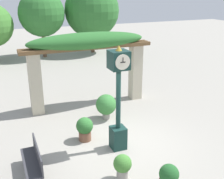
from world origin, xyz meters
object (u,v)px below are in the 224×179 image
object	(u,v)px
potted_plant_near_left	(169,178)
potted_plant_far_right	(122,166)
park_bench	(34,161)
potted_plant_near_right	(85,128)
potted_plant_far_left	(106,105)
pedestal_clock	(118,98)

from	to	relation	value
potted_plant_near_left	potted_plant_far_right	size ratio (longest dim) A/B	1.04
potted_plant_near_left	park_bench	bearing A→B (deg)	146.84
potted_plant_near_right	potted_plant_far_left	distance (m)	1.77
potted_plant_near_right	park_bench	distance (m)	2.25
pedestal_clock	potted_plant_far_right	bearing A→B (deg)	-109.55
potted_plant_far_right	pedestal_clock	bearing A→B (deg)	70.45
pedestal_clock	potted_plant_far_left	bearing A→B (deg)	78.62
potted_plant_far_left	potted_plant_far_right	xyz separation A→B (m)	(-0.96, -3.62, -0.16)
park_bench	potted_plant_near_left	bearing A→B (deg)	56.84
park_bench	potted_plant_near_right	bearing A→B (deg)	124.79
pedestal_clock	potted_plant_far_left	xyz separation A→B (m)	(0.43, 2.11, -1.14)
potted_plant_far_left	potted_plant_far_right	world-z (taller)	potted_plant_far_left
potted_plant_near_left	park_bench	xyz separation A→B (m)	(-3.01, 1.97, 0.05)
pedestal_clock	potted_plant_near_right	size ratio (longest dim) A/B	4.05
pedestal_clock	potted_plant_near_left	size ratio (longest dim) A/B	4.30
pedestal_clock	park_bench	distance (m)	3.00
potted_plant_near_left	park_bench	distance (m)	3.60
pedestal_clock	potted_plant_far_left	size ratio (longest dim) A/B	3.29
potted_plant_far_right	park_bench	world-z (taller)	park_bench
pedestal_clock	park_bench	xyz separation A→B (m)	(-2.68, -0.41, -1.29)
pedestal_clock	park_bench	size ratio (longest dim) A/B	2.11
potted_plant_far_left	potted_plant_far_right	distance (m)	3.75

